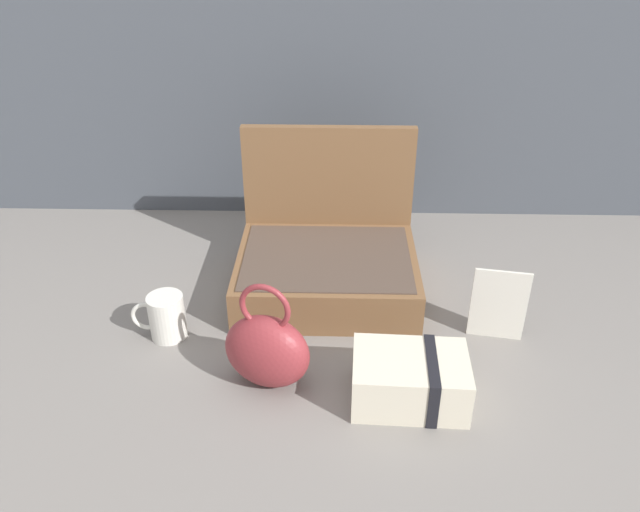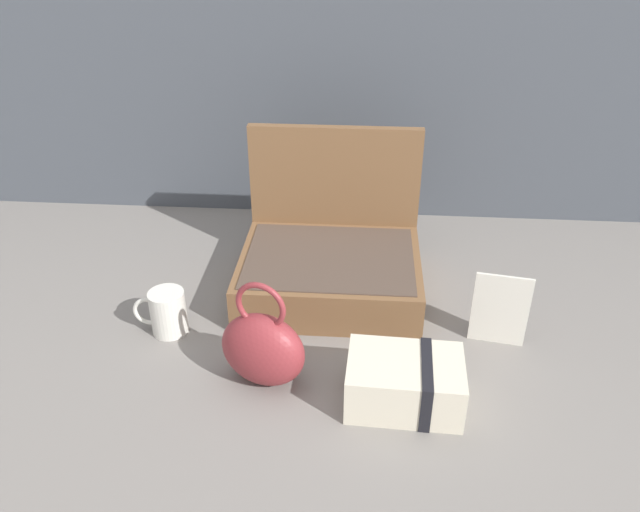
% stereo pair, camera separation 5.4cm
% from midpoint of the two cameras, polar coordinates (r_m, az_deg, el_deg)
% --- Properties ---
extents(ground_plane, '(6.00, 6.00, 0.00)m').
position_cam_midpoint_polar(ground_plane, '(1.39, -1.60, -6.15)').
color(ground_plane, slate).
extents(open_suitcase, '(0.41, 0.35, 0.35)m').
position_cam_midpoint_polar(open_suitcase, '(1.48, -0.39, -0.23)').
color(open_suitcase, brown).
rests_on(open_suitcase, ground_plane).
extents(teal_pouch_handbag, '(0.19, 0.14, 0.23)m').
position_cam_midpoint_polar(teal_pouch_handbag, '(1.20, -6.11, -8.45)').
color(teal_pouch_handbag, maroon).
rests_on(teal_pouch_handbag, ground_plane).
extents(cream_toiletry_bag, '(0.22, 0.15, 0.10)m').
position_cam_midpoint_polar(cream_toiletry_bag, '(1.19, 6.99, -11.05)').
color(cream_toiletry_bag, beige).
rests_on(cream_toiletry_bag, ground_plane).
extents(coffee_mug, '(0.11, 0.08, 0.10)m').
position_cam_midpoint_polar(coffee_mug, '(1.38, -14.88, -5.33)').
color(coffee_mug, silver).
rests_on(coffee_mug, ground_plane).
extents(info_card_left, '(0.11, 0.02, 0.16)m').
position_cam_midpoint_polar(info_card_left, '(1.35, 14.77, -4.30)').
color(info_card_left, silver).
rests_on(info_card_left, ground_plane).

